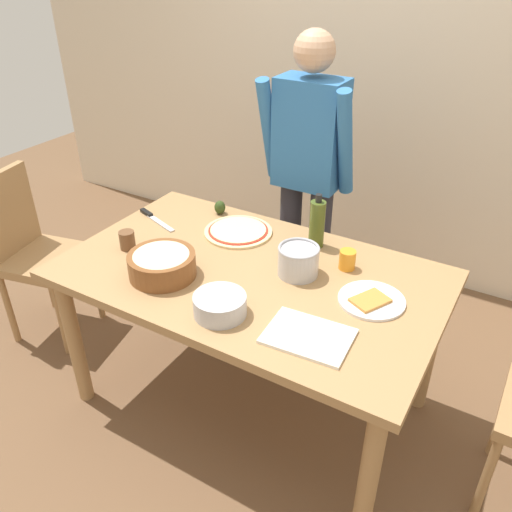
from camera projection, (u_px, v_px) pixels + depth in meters
name	position (u px, v px, depth m)	size (l,w,h in m)	color
ground	(251.00, 399.00, 2.60)	(8.00, 8.00, 0.00)	brown
wall_back	(389.00, 69.00, 3.11)	(5.60, 0.10, 2.60)	beige
dining_table	(250.00, 289.00, 2.26)	(1.60, 0.96, 0.76)	#A37A4C
person_cook	(308.00, 169.00, 2.72)	(0.49, 0.25, 1.62)	#2D2D38
chair_wooden_left	(31.00, 247.00, 2.82)	(0.48, 0.48, 0.95)	#A37A4C
pizza_raw_on_board	(238.00, 231.00, 2.49)	(0.33, 0.33, 0.02)	beige
plate_with_slice	(371.00, 300.00, 2.02)	(0.26, 0.26, 0.02)	white
popcorn_bowl	(162.00, 263.00, 2.15)	(0.28, 0.28, 0.11)	brown
mixing_bowl_steel	(220.00, 305.00, 1.94)	(0.20, 0.20, 0.08)	#B7B7BC
olive_oil_bottle	(317.00, 224.00, 2.34)	(0.07, 0.07, 0.26)	#47561E
steel_pot	(298.00, 260.00, 2.16)	(0.17, 0.17, 0.13)	#B7B7BC
cup_orange	(347.00, 260.00, 2.21)	(0.07, 0.07, 0.09)	orange
cup_small_brown	(127.00, 240.00, 2.35)	(0.07, 0.07, 0.09)	brown
cutting_board_white	(308.00, 336.00, 1.84)	(0.30, 0.22, 0.01)	white
chef_knife	(153.00, 217.00, 2.62)	(0.28, 0.12, 0.02)	silver
avocado	(220.00, 207.00, 2.66)	(0.06, 0.06, 0.07)	#2D4219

